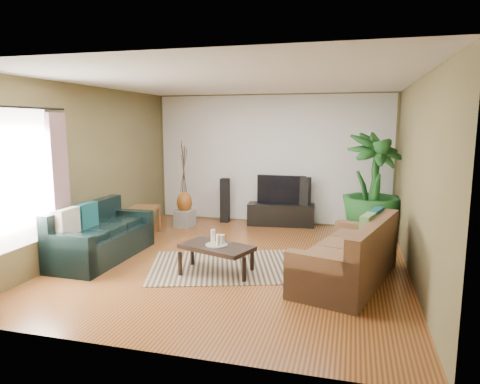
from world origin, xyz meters
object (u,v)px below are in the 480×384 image
(sofa_right, at_px, (346,250))
(speaker_right, at_px, (305,202))
(pedestal, at_px, (185,218))
(potted_plant, at_px, (373,187))
(tv_stand, at_px, (281,215))
(speaker_left, at_px, (225,200))
(television, at_px, (281,190))
(coffee_table, at_px, (217,259))
(sofa_left, at_px, (103,232))
(vase, at_px, (184,203))
(side_table, at_px, (144,220))

(sofa_right, xyz_separation_m, speaker_right, (-0.88, 2.92, 0.09))
(pedestal, bearing_deg, potted_plant, -0.17)
(tv_stand, relative_size, speaker_right, 1.34)
(tv_stand, bearing_deg, speaker_left, 174.72)
(tv_stand, xyz_separation_m, television, (0.00, 0.00, 0.52))
(tv_stand, height_order, speaker_left, speaker_left)
(potted_plant, bearing_deg, tv_stand, 160.88)
(pedestal, bearing_deg, sofa_right, -35.37)
(coffee_table, height_order, television, television)
(sofa_left, height_order, speaker_left, speaker_left)
(potted_plant, bearing_deg, sofa_right, -99.75)
(sofa_left, xyz_separation_m, television, (2.34, 2.88, 0.33))
(speaker_left, xyz_separation_m, vase, (-0.68, -0.60, 0.03))
(sofa_left, distance_m, tv_stand, 3.71)
(pedestal, bearing_deg, speaker_right, 14.12)
(sofa_right, bearing_deg, vase, -108.94)
(television, height_order, pedestal, television)
(tv_stand, bearing_deg, potted_plant, -24.40)
(coffee_table, bearing_deg, pedestal, 140.83)
(speaker_left, bearing_deg, potted_plant, -10.53)
(sofa_right, relative_size, side_table, 3.79)
(sofa_left, bearing_deg, speaker_right, -43.56)
(potted_plant, bearing_deg, side_table, -170.06)
(speaker_right, height_order, vase, speaker_right)
(vase, bearing_deg, coffee_table, -58.94)
(speaker_left, bearing_deg, speaker_right, 1.08)
(coffee_table, height_order, speaker_left, speaker_left)
(pedestal, xyz_separation_m, side_table, (-0.52, -0.74, 0.09))
(sofa_right, height_order, potted_plant, potted_plant)
(potted_plant, distance_m, pedestal, 3.74)
(tv_stand, distance_m, speaker_left, 1.24)
(sofa_left, relative_size, speaker_left, 1.99)
(speaker_right, xyz_separation_m, side_table, (-2.91, -1.34, -0.25))
(tv_stand, relative_size, speaker_left, 1.45)
(speaker_left, xyz_separation_m, side_table, (-1.21, -1.34, -0.21))
(vase, bearing_deg, pedestal, 0.00)
(potted_plant, distance_m, side_table, 4.30)
(tv_stand, relative_size, side_table, 2.58)
(sofa_right, relative_size, speaker_left, 2.13)
(tv_stand, bearing_deg, side_table, -156.21)
(tv_stand, height_order, side_table, side_table)
(sofa_right, distance_m, television, 3.24)
(sofa_left, xyz_separation_m, side_table, (-0.08, 1.54, -0.16))
(television, relative_size, speaker_right, 0.98)
(sofa_left, bearing_deg, speaker_left, -20.42)
(speaker_left, bearing_deg, vase, -137.62)
(television, xyz_separation_m, speaker_right, (0.49, 0.00, -0.24))
(sofa_left, bearing_deg, pedestal, -10.05)
(television, relative_size, potted_plant, 0.52)
(sofa_left, relative_size, tv_stand, 1.37)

